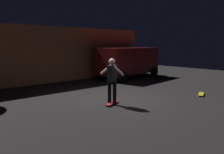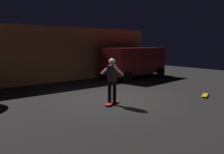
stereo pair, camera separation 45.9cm
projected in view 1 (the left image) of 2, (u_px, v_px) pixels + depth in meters
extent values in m
plane|color=black|center=(116.00, 99.00, 9.27)|extent=(28.00, 28.00, 0.00)
cube|color=#C67A47|center=(41.00, 54.00, 14.90)|extent=(13.53, 4.34, 3.31)
cube|color=maroon|center=(128.00, 60.00, 15.15)|extent=(4.78, 2.39, 1.70)
cube|color=black|center=(147.00, 54.00, 16.77)|extent=(0.25, 1.74, 0.64)
cylinder|color=black|center=(132.00, 70.00, 17.21)|extent=(0.68, 0.29, 0.66)
cylinder|color=black|center=(154.00, 72.00, 15.90)|extent=(0.68, 0.29, 0.66)
cylinder|color=black|center=(99.00, 74.00, 14.64)|extent=(0.68, 0.29, 0.66)
cylinder|color=black|center=(123.00, 77.00, 13.33)|extent=(0.68, 0.29, 0.66)
cube|color=#AD1E23|center=(112.00, 103.00, 8.46)|extent=(0.80, 0.45, 0.02)
sphere|color=silver|center=(114.00, 102.00, 8.76)|extent=(0.05, 0.05, 0.05)
sphere|color=silver|center=(118.00, 102.00, 8.68)|extent=(0.05, 0.05, 0.05)
sphere|color=silver|center=(106.00, 105.00, 8.24)|extent=(0.05, 0.05, 0.05)
sphere|color=silver|center=(110.00, 106.00, 8.16)|extent=(0.05, 0.05, 0.05)
cube|color=gold|center=(201.00, 94.00, 10.01)|extent=(0.79, 0.50, 0.02)
sphere|color=silver|center=(203.00, 96.00, 9.71)|extent=(0.05, 0.05, 0.05)
sphere|color=silver|center=(199.00, 96.00, 9.78)|extent=(0.05, 0.05, 0.05)
sphere|color=silver|center=(203.00, 94.00, 10.25)|extent=(0.05, 0.05, 0.05)
sphere|color=silver|center=(199.00, 93.00, 10.32)|extent=(0.05, 0.05, 0.05)
cylinder|color=black|center=(109.00, 92.00, 8.45)|extent=(0.14, 0.14, 0.82)
cylinder|color=black|center=(115.00, 92.00, 8.35)|extent=(0.14, 0.14, 0.82)
cube|color=#262628|center=(112.00, 73.00, 8.30)|extent=(0.43, 0.34, 0.60)
sphere|color=beige|center=(112.00, 62.00, 8.24)|extent=(0.23, 0.23, 0.23)
cylinder|color=beige|center=(107.00, 69.00, 8.38)|extent=(0.27, 0.54, 0.46)
cylinder|color=beige|center=(117.00, 70.00, 8.17)|extent=(0.27, 0.54, 0.46)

